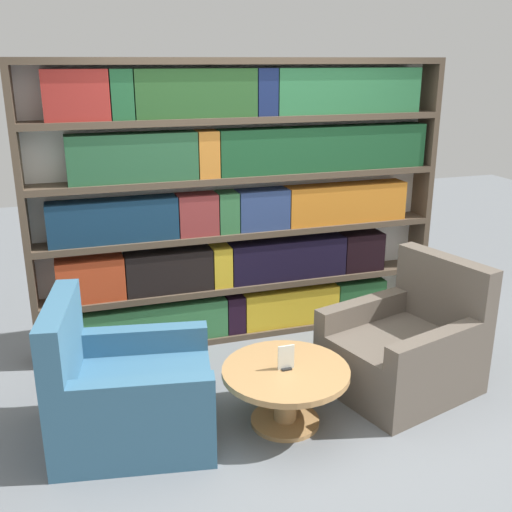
{
  "coord_description": "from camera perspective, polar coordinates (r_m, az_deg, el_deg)",
  "views": [
    {
      "loc": [
        -1.35,
        -3.08,
        2.25
      ],
      "look_at": [
        -0.13,
        0.67,
        0.95
      ],
      "focal_mm": 42.0,
      "sensor_mm": 36.0,
      "label": 1
    }
  ],
  "objects": [
    {
      "name": "ground_plane",
      "position": [
        4.04,
        4.91,
        -15.63
      ],
      "size": [
        14.0,
        14.0,
        0.0
      ],
      "primitive_type": "plane",
      "color": "slate"
    },
    {
      "name": "bookshelf",
      "position": [
        4.84,
        -1.36,
        5.0
      ],
      "size": [
        3.35,
        0.3,
        2.26
      ],
      "color": "silver",
      "rests_on": "ground_plane"
    },
    {
      "name": "armchair_left",
      "position": [
        3.84,
        -12.26,
        -12.76
      ],
      "size": [
        1.06,
        0.95,
        0.92
      ],
      "rotation": [
        0.0,
        0.0,
        1.4
      ],
      "color": "#386684",
      "rests_on": "ground_plane"
    },
    {
      "name": "armchair_right",
      "position": [
        4.42,
        14.11,
        -8.57
      ],
      "size": [
        1.12,
        1.02,
        0.92
      ],
      "rotation": [
        0.0,
        0.0,
        -1.3
      ],
      "color": "brown",
      "rests_on": "ground_plane"
    },
    {
      "name": "coffee_table",
      "position": [
        3.89,
        2.83,
        -12.1
      ],
      "size": [
        0.81,
        0.81,
        0.39
      ],
      "color": "#AD7F4C",
      "rests_on": "ground_plane"
    },
    {
      "name": "table_sign",
      "position": [
        3.81,
        2.88,
        -9.77
      ],
      "size": [
        0.11,
        0.06,
        0.16
      ],
      "color": "black",
      "rests_on": "coffee_table"
    }
  ]
}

